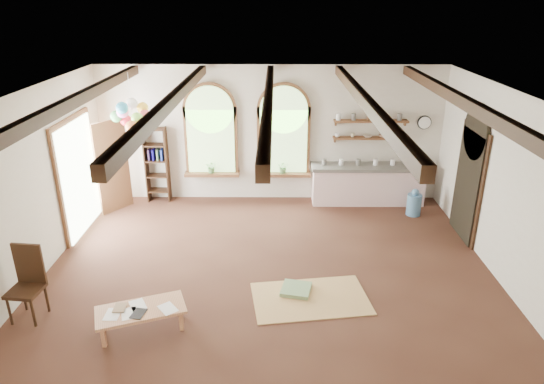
{
  "coord_description": "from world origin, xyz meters",
  "views": [
    {
      "loc": [
        0.12,
        -7.53,
        4.6
      ],
      "look_at": [
        0.05,
        0.6,
        1.31
      ],
      "focal_mm": 32.0,
      "sensor_mm": 36.0,
      "label": 1
    }
  ],
  "objects_px": {
    "coffee_table": "(141,311)",
    "kitchen_counter": "(368,184)",
    "balloon_cluster": "(132,115)",
    "side_chair": "(28,298)"
  },
  "relations": [
    {
      "from": "coffee_table",
      "to": "kitchen_counter",
      "type": "bearing_deg",
      "value": 49.29
    },
    {
      "from": "coffee_table",
      "to": "balloon_cluster",
      "type": "distance_m",
      "value": 4.53
    },
    {
      "from": "kitchen_counter",
      "to": "balloon_cluster",
      "type": "bearing_deg",
      "value": -170.14
    },
    {
      "from": "coffee_table",
      "to": "side_chair",
      "type": "relative_size",
      "value": 1.19
    },
    {
      "from": "side_chair",
      "to": "kitchen_counter",
      "type": "bearing_deg",
      "value": 37.32
    },
    {
      "from": "coffee_table",
      "to": "side_chair",
      "type": "bearing_deg",
      "value": 170.68
    },
    {
      "from": "kitchen_counter",
      "to": "side_chair",
      "type": "height_order",
      "value": "side_chair"
    },
    {
      "from": "kitchen_counter",
      "to": "balloon_cluster",
      "type": "xyz_separation_m",
      "value": [
        -5.16,
        -0.9,
        1.85
      ]
    },
    {
      "from": "coffee_table",
      "to": "balloon_cluster",
      "type": "height_order",
      "value": "balloon_cluster"
    },
    {
      "from": "balloon_cluster",
      "to": "coffee_table",
      "type": "bearing_deg",
      "value": -75.65
    }
  ]
}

